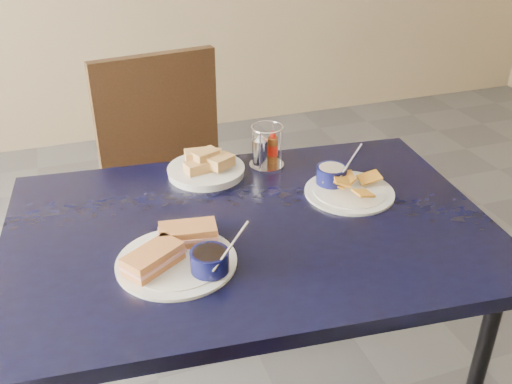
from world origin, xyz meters
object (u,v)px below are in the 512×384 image
object	(u,v)px
plantain_plate	(343,185)
dining_table	(250,243)
chair_far	(174,172)
sandwich_plate	(180,254)
condiment_caddy	(265,149)
bread_basket	(206,167)

from	to	relation	value
plantain_plate	dining_table	bearing A→B (deg)	-164.96
chair_far	plantain_plate	world-z (taller)	chair_far
chair_far	sandwich_plate	distance (m)	0.85
condiment_caddy	sandwich_plate	bearing A→B (deg)	-131.36
dining_table	bread_basket	xyz separation A→B (m)	(-0.04, 0.31, 0.09)
dining_table	condiment_caddy	distance (m)	0.37
sandwich_plate	plantain_plate	xyz separation A→B (m)	(0.52, 0.19, -0.00)
dining_table	bread_basket	distance (m)	0.33
dining_table	sandwich_plate	distance (m)	0.25
chair_far	bread_basket	size ratio (longest dim) A/B	4.29
condiment_caddy	dining_table	bearing A→B (deg)	-116.59
condiment_caddy	chair_far	bearing A→B (deg)	119.10
dining_table	plantain_plate	bearing A→B (deg)	15.04
bread_basket	condiment_caddy	distance (m)	0.19
sandwich_plate	condiment_caddy	size ratio (longest dim) A/B	2.27
sandwich_plate	condiment_caddy	distance (m)	0.56
bread_basket	condiment_caddy	xyz separation A→B (m)	(0.19, -0.00, 0.03)
dining_table	sandwich_plate	world-z (taller)	sandwich_plate
dining_table	bread_basket	world-z (taller)	bread_basket
chair_far	sandwich_plate	size ratio (longest dim) A/B	3.23
bread_basket	sandwich_plate	bearing A→B (deg)	-112.72
dining_table	condiment_caddy	world-z (taller)	condiment_caddy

